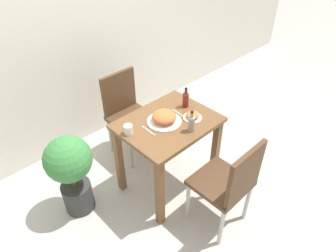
% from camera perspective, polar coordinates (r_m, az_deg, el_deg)
% --- Properties ---
extents(ground_plane, '(16.00, 16.00, 0.00)m').
position_cam_1_polar(ground_plane, '(3.08, -0.00, -10.81)').
color(ground_plane, '#B7B2A8').
extents(wall_back, '(8.00, 0.05, 2.60)m').
position_cam_1_polar(wall_back, '(3.21, -16.39, 18.01)').
color(wall_back, beige).
rests_on(wall_back, ground_plane).
extents(dining_table, '(0.82, 0.65, 0.78)m').
position_cam_1_polar(dining_table, '(2.65, -0.00, -1.84)').
color(dining_table, brown).
rests_on(dining_table, ground_plane).
extents(chair_near, '(0.42, 0.42, 0.92)m').
position_cam_1_polar(chair_near, '(2.43, 11.63, -10.44)').
color(chair_near, '#4C331E').
rests_on(chair_near, ground_plane).
extents(chair_far, '(0.42, 0.42, 0.92)m').
position_cam_1_polar(chair_far, '(3.16, -7.82, 2.97)').
color(chair_far, '#4C331E').
rests_on(chair_far, ground_plane).
extents(food_plate, '(0.30, 0.30, 0.10)m').
position_cam_1_polar(food_plate, '(2.52, -0.73, 1.61)').
color(food_plate, white).
rests_on(food_plate, dining_table).
extents(side_plate, '(0.17, 0.17, 0.06)m').
position_cam_1_polar(side_plate, '(2.58, 4.71, 1.94)').
color(side_plate, white).
rests_on(side_plate, dining_table).
extents(drink_cup, '(0.07, 0.07, 0.08)m').
position_cam_1_polar(drink_cup, '(2.42, -7.57, -0.66)').
color(drink_cup, silver).
rests_on(drink_cup, dining_table).
extents(sauce_bottle, '(0.06, 0.06, 0.20)m').
position_cam_1_polar(sauce_bottle, '(2.70, 3.39, 5.12)').
color(sauce_bottle, maroon).
rests_on(sauce_bottle, dining_table).
extents(condiment_bottle, '(0.06, 0.06, 0.20)m').
position_cam_1_polar(condiment_bottle, '(2.41, 4.49, 0.58)').
color(condiment_bottle, gray).
rests_on(condiment_bottle, dining_table).
extents(fork_utensil, '(0.02, 0.17, 0.00)m').
position_cam_1_polar(fork_utensil, '(2.45, -3.73, -0.91)').
color(fork_utensil, silver).
rests_on(fork_utensil, dining_table).
extents(spoon_utensil, '(0.02, 0.17, 0.00)m').
position_cam_1_polar(spoon_utensil, '(2.64, 2.06, 2.44)').
color(spoon_utensil, silver).
rests_on(spoon_utensil, dining_table).
extents(potted_plant_left, '(0.40, 0.40, 0.80)m').
position_cam_1_polar(potted_plant_left, '(2.65, -18.05, -7.80)').
color(potted_plant_left, '#333333').
rests_on(potted_plant_left, ground_plane).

